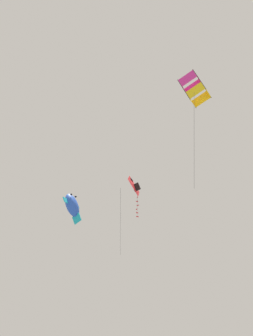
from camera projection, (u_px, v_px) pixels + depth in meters
kite_delta_low_drifter at (134, 186)px, 31.63m from camera, size 2.28×1.50×5.17m
kite_box_near_left at (194, 89)px, 22.46m from camera, size 1.39×1.66×5.99m
kite_fish_mid_left at (72, 205)px, 32.39m from camera, size 1.63×1.82×2.52m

